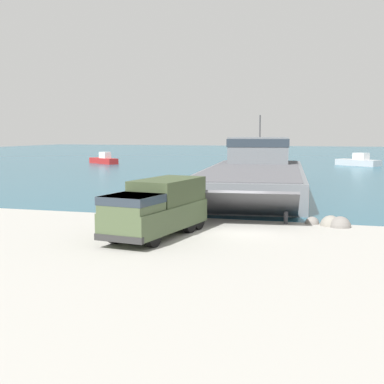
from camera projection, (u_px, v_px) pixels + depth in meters
ground_plane at (240, 231)px, 29.84m from camera, size 240.00×240.00×0.00m
water_surface at (324, 157)px, 119.27m from camera, size 240.00×180.00×0.01m
landing_craft at (255, 171)px, 51.58m from camera, size 12.14×34.41×7.35m
military_truck at (157, 207)px, 28.14m from camera, size 3.65×7.85×2.98m
soldier_on_ramp at (103, 214)px, 29.25m from camera, size 0.50×0.39×1.83m
moored_boat_a at (104, 160)px, 93.41m from camera, size 6.73×5.28×2.05m
moored_boat_b at (358, 161)px, 87.71m from camera, size 7.36×6.17×2.12m
mooring_bollard at (286, 217)px, 32.25m from camera, size 0.29×0.29×0.77m
shoreline_rock_a at (340, 227)px, 31.16m from camera, size 1.26×1.26×1.26m
shoreline_rock_b at (330, 226)px, 31.62m from camera, size 1.22×1.22×1.22m
shoreline_rock_c at (312, 224)px, 32.28m from camera, size 0.86×0.86×0.86m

